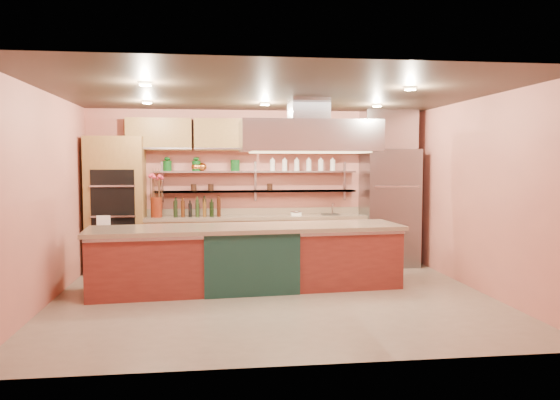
{
  "coord_description": "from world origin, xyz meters",
  "views": [
    {
      "loc": [
        -0.86,
        -7.34,
        1.87
      ],
      "look_at": [
        0.21,
        1.0,
        1.29
      ],
      "focal_mm": 35.0,
      "sensor_mm": 36.0,
      "label": 1
    }
  ],
  "objects": [
    {
      "name": "upper_cabinets",
      "position": [
        0.0,
        2.32,
        2.35
      ],
      "size": [
        4.6,
        0.36,
        0.55
      ],
      "primitive_type": "cube",
      "color": "olive",
      "rests_on": "wall_back"
    },
    {
      "name": "copper_kettle",
      "position": [
        -1.01,
        2.37,
        1.79
      ],
      "size": [
        0.23,
        0.23,
        0.15
      ],
      "primitive_type": "ellipsoid",
      "rotation": [
        0.0,
        0.0,
        -0.29
      ],
      "color": "orange",
      "rests_on": "wall_shelf_upper"
    },
    {
      "name": "wall_shelf_upper",
      "position": [
        -0.05,
        2.37,
        1.7
      ],
      "size": [
        3.6,
        0.26,
        0.03
      ],
      "primitive_type": "cube",
      "color": "#A3A4A9",
      "rests_on": "wall_back"
    },
    {
      "name": "green_canister",
      "position": [
        -0.42,
        2.37,
        1.81
      ],
      "size": [
        0.17,
        0.17,
        0.19
      ],
      "primitive_type": "cylinder",
      "rotation": [
        0.0,
        0.0,
        0.03
      ],
      "color": "#0E4214",
      "rests_on": "wall_shelf_upper"
    },
    {
      "name": "floor",
      "position": [
        0.0,
        0.0,
        -0.01
      ],
      "size": [
        6.0,
        5.0,
        0.02
      ],
      "primitive_type": "cube",
      "color": "gray",
      "rests_on": "ground"
    },
    {
      "name": "flower_vase",
      "position": [
        -1.78,
        2.15,
        1.1
      ],
      "size": [
        0.2,
        0.2,
        0.34
      ],
      "primitive_type": "cylinder",
      "rotation": [
        0.0,
        0.0,
        0.04
      ],
      "color": "#601D0E",
      "rests_on": "back_counter"
    },
    {
      "name": "island",
      "position": [
        -0.32,
        0.6,
        0.47
      ],
      "size": [
        4.54,
        1.3,
        0.94
      ],
      "primitive_type": "cube",
      "rotation": [
        0.0,
        0.0,
        0.07
      ],
      "color": "maroon",
      "rests_on": "floor"
    },
    {
      "name": "range_hood",
      "position": [
        0.58,
        0.6,
        2.25
      ],
      "size": [
        2.0,
        1.0,
        0.45
      ],
      "primitive_type": "cube",
      "color": "#A3A4A9",
      "rests_on": "ceiling"
    },
    {
      "name": "wall_left",
      "position": [
        -3.0,
        0.0,
        1.4
      ],
      "size": [
        0.04,
        5.0,
        2.8
      ],
      "primitive_type": "cube",
      "color": "#C66F5D",
      "rests_on": "floor"
    },
    {
      "name": "oil_bottle_cluster",
      "position": [
        -1.08,
        2.15,
        1.07
      ],
      "size": [
        0.89,
        0.5,
        0.28
      ],
      "primitive_type": "cube",
      "rotation": [
        0.0,
        0.0,
        0.31
      ],
      "color": "black",
      "rests_on": "back_counter"
    },
    {
      "name": "back_counter",
      "position": [
        -0.05,
        2.2,
        0.47
      ],
      "size": [
        3.84,
        0.64,
        0.93
      ],
      "primitive_type": "cube",
      "color": "tan",
      "rests_on": "floor"
    },
    {
      "name": "ceiling_downlights",
      "position": [
        0.0,
        0.2,
        2.77
      ],
      "size": [
        4.0,
        2.8,
        0.02
      ],
      "primitive_type": "cube",
      "color": "#FFE5A5",
      "rests_on": "ceiling"
    },
    {
      "name": "wall_shelf_lower",
      "position": [
        -0.05,
        2.37,
        1.35
      ],
      "size": [
        3.6,
        0.26,
        0.03
      ],
      "primitive_type": "cube",
      "color": "#A3A4A9",
      "rests_on": "wall_back"
    },
    {
      "name": "wall_right",
      "position": [
        3.0,
        0.0,
        1.4
      ],
      "size": [
        0.04,
        5.0,
        2.8
      ],
      "primitive_type": "cube",
      "color": "#C66F5D",
      "rests_on": "floor"
    },
    {
      "name": "refrigerator",
      "position": [
        2.35,
        2.14,
        1.05
      ],
      "size": [
        0.95,
        0.72,
        2.1
      ],
      "primitive_type": "cube",
      "color": "slate",
      "rests_on": "floor"
    },
    {
      "name": "kitchen_scale",
      "position": [
        0.64,
        2.15,
        0.98
      ],
      "size": [
        0.21,
        0.17,
        0.1
      ],
      "primitive_type": "cube",
      "rotation": [
        0.0,
        0.0,
        -0.25
      ],
      "color": "white",
      "rests_on": "back_counter"
    },
    {
      "name": "wall_back",
      "position": [
        0.0,
        2.5,
        1.4
      ],
      "size": [
        6.0,
        0.04,
        2.8
      ],
      "primitive_type": "cube",
      "color": "#C66F5D",
      "rests_on": "floor"
    },
    {
      "name": "ceiling",
      "position": [
        0.0,
        0.0,
        2.8
      ],
      "size": [
        6.0,
        5.0,
        0.02
      ],
      "primitive_type": "cube",
      "color": "black",
      "rests_on": "wall_back"
    },
    {
      "name": "wall_front",
      "position": [
        0.0,
        -2.5,
        1.4
      ],
      "size": [
        6.0,
        0.04,
        2.8
      ],
      "primitive_type": "cube",
      "color": "#C66F5D",
      "rests_on": "floor"
    },
    {
      "name": "oven_stack",
      "position": [
        -2.45,
        2.18,
        1.15
      ],
      "size": [
        0.95,
        0.64,
        2.3
      ],
      "primitive_type": "cube",
      "color": "olive",
      "rests_on": "floor"
    },
    {
      "name": "bar_faucet",
      "position": [
        1.32,
        2.25,
        1.03
      ],
      "size": [
        0.03,
        0.03,
        0.2
      ],
      "primitive_type": "cylinder",
      "rotation": [
        0.0,
        0.0,
        -0.21
      ],
      "color": "silver",
      "rests_on": "back_counter"
    }
  ]
}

